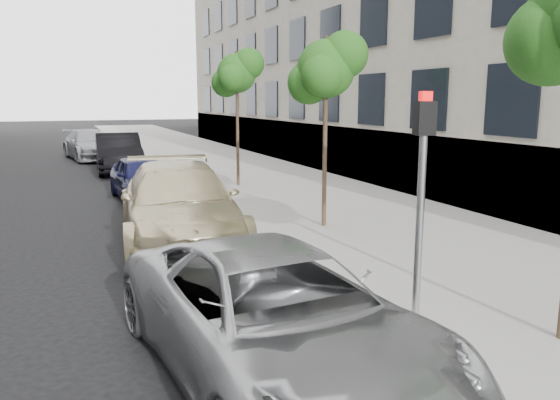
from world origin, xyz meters
TOP-DOWN VIEW (x-y plane):
  - sidewalk at (4.30, 24.00)m, footprint 6.40×72.00m
  - curb at (1.18, 24.00)m, footprint 0.15×72.00m
  - tree_mid at (3.23, 8.00)m, footprint 1.64×1.44m
  - tree_far at (3.23, 14.50)m, footprint 1.64×1.44m
  - signal_pole at (1.89, 2.65)m, footprint 0.26×0.21m
  - minivan at (-0.31, 2.14)m, footprint 2.82×5.32m
  - suv at (-0.10, 8.18)m, footprint 2.92×5.97m
  - sedan_blue at (-0.10, 13.63)m, footprint 1.76×4.01m
  - sedan_black at (-0.10, 20.56)m, footprint 1.93×5.01m
  - sedan_rear at (-0.91, 26.18)m, footprint 2.84×5.36m

SIDE VIEW (x-z plane):
  - sidewalk at x=4.30m, z-range 0.00..0.14m
  - curb at x=1.18m, z-range 0.00..0.14m
  - sedan_blue at x=-0.10m, z-range 0.00..1.34m
  - minivan at x=-0.31m, z-range 0.00..1.43m
  - sedan_rear at x=-0.91m, z-range 0.00..1.48m
  - sedan_black at x=-0.10m, z-range 0.00..1.63m
  - suv at x=-0.10m, z-range 0.00..1.67m
  - signal_pole at x=1.89m, z-range 0.52..3.50m
  - tree_mid at x=3.23m, z-range 1.50..5.85m
  - tree_far at x=3.23m, z-range 1.59..6.11m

